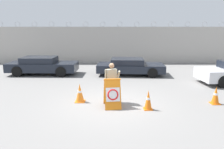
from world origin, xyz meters
TOP-DOWN VIEW (x-y plane):
  - ground_plane at (0.00, 0.00)m, footprint 90.00×90.00m
  - perimeter_wall at (-0.00, 11.15)m, footprint 36.00×0.30m
  - barricade_sign at (0.02, -0.41)m, footprint 0.75×0.92m
  - security_guard at (0.00, 0.25)m, footprint 0.67×0.36m
  - traffic_cone_near at (-1.41, 0.27)m, footprint 0.43×0.43m
  - traffic_cone_mid at (1.46, -0.68)m, footprint 0.35×0.35m
  - traffic_cone_far at (4.46, -0.04)m, footprint 0.38×0.38m
  - parked_car_front_coupe at (-4.84, 6.11)m, footprint 4.79×2.01m
  - parked_car_rear_sedan at (1.28, 5.95)m, footprint 4.68×2.24m

SIDE VIEW (x-z plane):
  - ground_plane at x=0.00m, z-range 0.00..0.00m
  - traffic_cone_far at x=4.46m, z-range 0.00..0.75m
  - traffic_cone_mid at x=1.46m, z-range 0.00..0.78m
  - traffic_cone_near at x=-1.41m, z-range 0.00..0.80m
  - parked_car_rear_sedan at x=1.28m, z-range 0.02..1.15m
  - barricade_sign at x=0.02m, z-range 0.00..1.19m
  - parked_car_front_coupe at x=-4.84m, z-range 0.02..1.24m
  - security_guard at x=0.00m, z-range 0.10..1.83m
  - perimeter_wall at x=0.00m, z-range -0.22..3.53m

